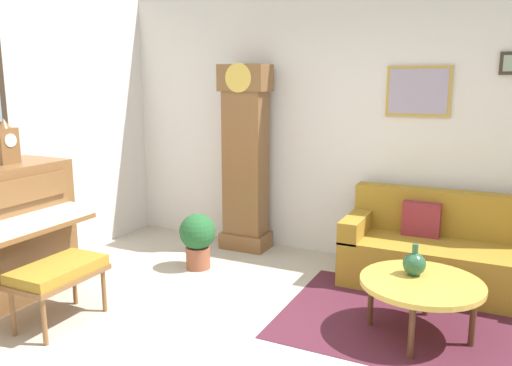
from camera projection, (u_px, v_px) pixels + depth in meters
name	position (u px, v px, depth m)	size (l,w,h in m)	color
ground_plane	(235.00, 365.00, 3.43)	(6.40, 6.00, 0.10)	#B2A899
wall_back	(344.00, 124.00, 5.25)	(5.30, 0.13, 2.80)	silver
area_rug	(420.00, 324.00, 3.90)	(2.10, 1.50, 0.01)	#4C1E2D
piano_bench	(58.00, 273.00, 3.84)	(0.42, 0.70, 0.48)	brown
grandfather_clock	(245.00, 163.00, 5.51)	(0.52, 0.34, 2.03)	brown
couch	(452.00, 254.00, 4.56)	(1.90, 0.80, 0.84)	olive
coffee_table	(421.00, 285.00, 3.65)	(0.88, 0.88, 0.43)	gold
mantel_clock	(6.00, 143.00, 4.22)	(0.13, 0.18, 0.38)	brown
green_jug	(414.00, 264.00, 3.74)	(0.17, 0.17, 0.24)	#234C33
potted_plant	(198.00, 237.00, 5.01)	(0.36, 0.36, 0.56)	#935138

